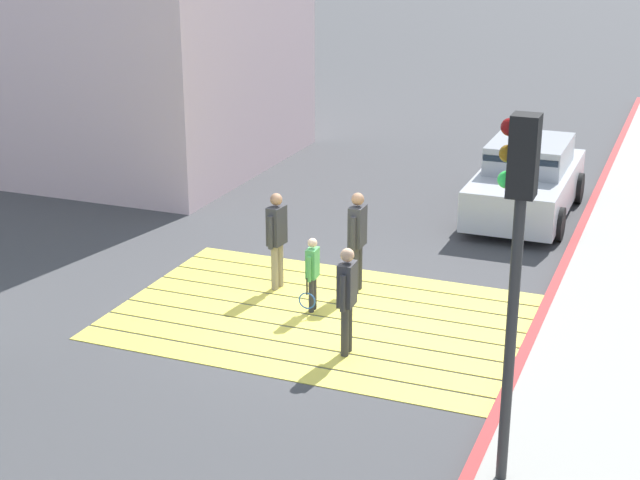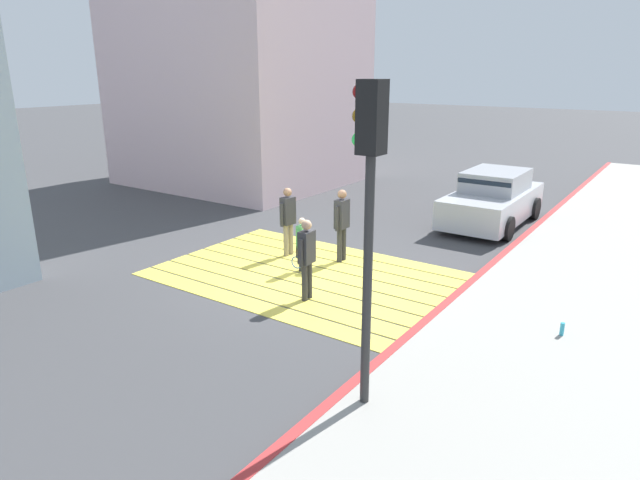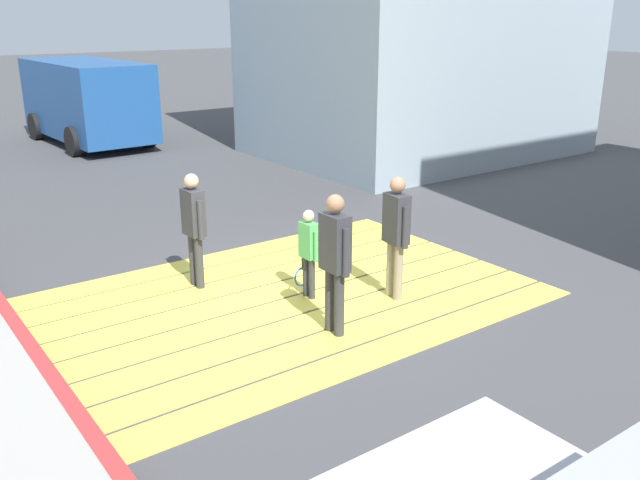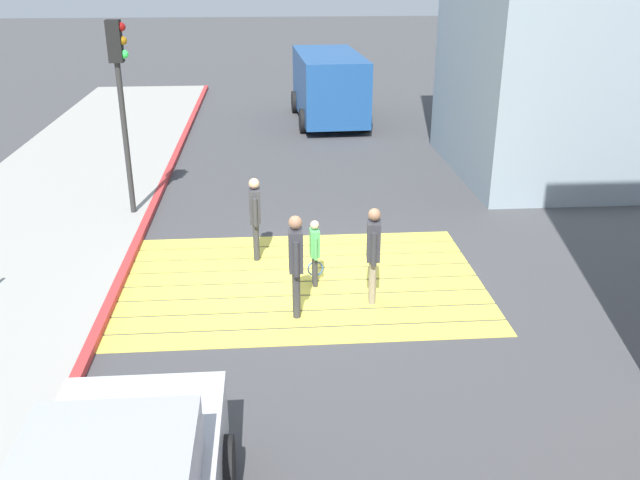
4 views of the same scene
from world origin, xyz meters
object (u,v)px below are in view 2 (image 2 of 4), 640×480
object	(u,v)px
pedestrian_child_with_racket	(302,242)
traffic_light_corner	(368,185)
pedestrian_adult_lead	(288,217)
pedestrian_adult_side	(342,220)
car_parked_near_curb	(493,200)
water_bottle	(562,329)
pedestrian_adult_trailing	(307,254)

from	to	relation	value
pedestrian_child_with_racket	traffic_light_corner	bearing A→B (deg)	135.19
traffic_light_corner	pedestrian_child_with_racket	xyz separation A→B (m)	(3.79, -3.77, -2.35)
pedestrian_adult_lead	pedestrian_adult_side	xyz separation A→B (m)	(-1.29, -0.37, 0.03)
pedestrian_adult_side	pedestrian_child_with_racket	distance (m)	1.17
car_parked_near_curb	water_bottle	xyz separation A→B (m)	(-3.34, 6.57, -0.50)
traffic_light_corner	pedestrian_adult_side	distance (m)	6.26
water_bottle	pedestrian_adult_side	xyz separation A→B (m)	(5.18, -1.32, 0.77)
water_bottle	pedestrian_child_with_racket	xyz separation A→B (m)	(5.55, -0.26, 0.46)
pedestrian_adult_side	pedestrian_child_with_racket	world-z (taller)	pedestrian_adult_side
car_parked_near_curb	pedestrian_adult_side	world-z (taller)	pedestrian_adult_side
pedestrian_adult_lead	pedestrian_adult_trailing	xyz separation A→B (m)	(-1.96, 1.93, -0.03)
car_parked_near_curb	traffic_light_corner	world-z (taller)	traffic_light_corner
pedestrian_adult_side	pedestrian_adult_lead	bearing A→B (deg)	16.10
pedestrian_adult_trailing	water_bottle	bearing A→B (deg)	-167.75
car_parked_near_curb	pedestrian_adult_trailing	bearing A→B (deg)	81.15
car_parked_near_curb	water_bottle	distance (m)	7.39
pedestrian_adult_side	traffic_light_corner	bearing A→B (deg)	125.31
water_bottle	pedestrian_adult_lead	xyz separation A→B (m)	(6.47, -0.95, 0.75)
traffic_light_corner	water_bottle	bearing A→B (deg)	-116.64
pedestrian_adult_side	pedestrian_child_with_racket	bearing A→B (deg)	70.74
pedestrian_adult_lead	pedestrian_child_with_racket	bearing A→B (deg)	143.03
pedestrian_adult_trailing	pedestrian_adult_side	bearing A→B (deg)	-73.82
water_bottle	pedestrian_child_with_racket	world-z (taller)	pedestrian_child_with_racket
car_parked_near_curb	pedestrian_adult_trailing	xyz separation A→B (m)	(1.18, 7.55, 0.21)
water_bottle	pedestrian_adult_side	world-z (taller)	pedestrian_adult_side
traffic_light_corner	pedestrian_adult_trailing	distance (m)	4.28
traffic_light_corner	pedestrian_adult_side	size ratio (longest dim) A/B	2.46
car_parked_near_curb	pedestrian_child_with_racket	xyz separation A→B (m)	(2.22, 6.31, -0.04)
pedestrian_adult_lead	pedestrian_child_with_racket	distance (m)	1.18
car_parked_near_curb	pedestrian_adult_side	size ratio (longest dim) A/B	2.50
pedestrian_adult_trailing	pedestrian_child_with_racket	world-z (taller)	pedestrian_adult_trailing
pedestrian_adult_lead	car_parked_near_curb	bearing A→B (deg)	-119.14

